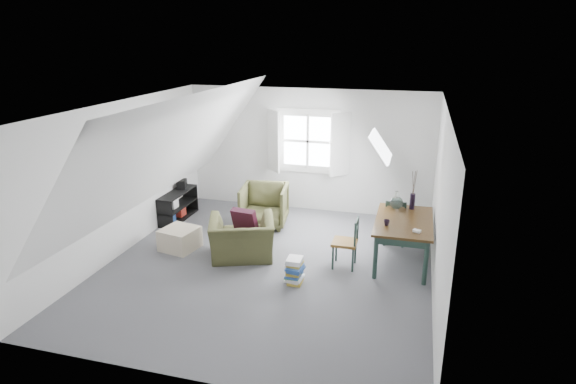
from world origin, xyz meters
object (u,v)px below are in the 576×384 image
(dining_table, at_px, (404,226))
(magazine_stack, at_px, (295,271))
(armchair_far, at_px, (265,225))
(media_shelf, at_px, (176,207))
(ottoman, at_px, (180,239))
(dining_chair_near, at_px, (347,242))
(armchair_near, at_px, (243,257))
(dining_chair_far, at_px, (395,221))

(dining_table, distance_m, magazine_stack, 1.90)
(armchair_far, distance_m, media_shelf, 1.79)
(ottoman, height_order, media_shelf, media_shelf)
(magazine_stack, bearing_deg, dining_chair_near, 47.65)
(armchair_far, height_order, media_shelf, media_shelf)
(armchair_far, xyz_separation_m, magazine_stack, (1.14, -2.05, 0.19))
(armchair_near, relative_size, magazine_stack, 2.70)
(armchair_near, height_order, armchair_far, armchair_far)
(ottoman, xyz_separation_m, dining_table, (3.67, 0.47, 0.45))
(armchair_near, height_order, dining_chair_near, dining_chair_near)
(ottoman, bearing_deg, armchair_far, 53.63)
(dining_table, height_order, dining_chair_near, dining_chair_near)
(dining_chair_far, relative_size, dining_chair_near, 1.02)
(ottoman, bearing_deg, magazine_stack, -16.02)
(ottoman, height_order, dining_chair_far, dining_chair_far)
(dining_chair_near, bearing_deg, magazine_stack, -43.09)
(ottoman, relative_size, dining_table, 0.38)
(armchair_near, bearing_deg, armchair_far, -106.70)
(ottoman, relative_size, media_shelf, 0.50)
(armchair_near, bearing_deg, dining_table, 170.75)
(dining_table, distance_m, dining_chair_near, 0.94)
(magazine_stack, bearing_deg, dining_table, 36.39)
(dining_chair_near, height_order, media_shelf, dining_chair_near)
(armchair_far, height_order, magazine_stack, armchair_far)
(dining_table, bearing_deg, ottoman, -171.37)
(ottoman, bearing_deg, dining_chair_far, 18.47)
(dining_table, xyz_separation_m, dining_chair_near, (-0.83, -0.38, -0.21))
(dining_table, xyz_separation_m, dining_chair_far, (-0.16, 0.71, -0.20))
(armchair_far, relative_size, dining_table, 0.59)
(dining_chair_far, xyz_separation_m, dining_chair_near, (-0.67, -1.08, -0.01))
(armchair_far, bearing_deg, armchair_near, -94.46)
(ottoman, distance_m, media_shelf, 1.43)
(ottoman, distance_m, dining_chair_far, 3.71)
(armchair_far, height_order, dining_chair_near, dining_chair_near)
(dining_chair_near, bearing_deg, dining_chair_far, 147.45)
(media_shelf, bearing_deg, dining_chair_near, -16.18)
(armchair_far, distance_m, dining_table, 2.86)
(dining_table, bearing_deg, armchair_far, 161.26)
(ottoman, bearing_deg, media_shelf, 119.85)
(magazine_stack, bearing_deg, media_shelf, 147.19)
(armchair_far, relative_size, media_shelf, 0.79)
(armchair_far, distance_m, magazine_stack, 2.36)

